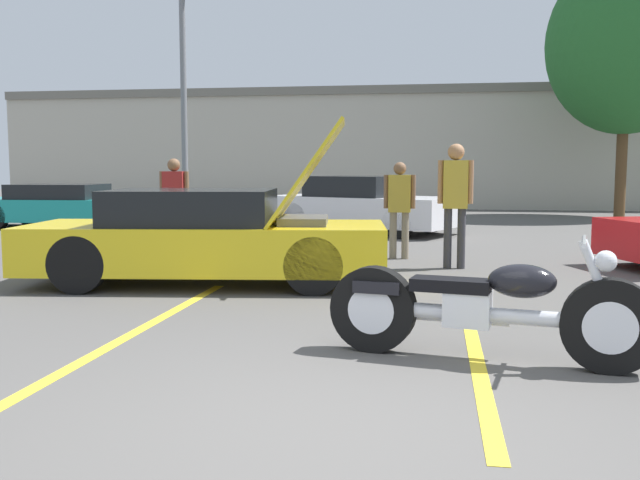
{
  "coord_description": "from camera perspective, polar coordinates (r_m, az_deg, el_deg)",
  "views": [
    {
      "loc": [
        0.54,
        -3.94,
        1.52
      ],
      "look_at": [
        -0.57,
        2.93,
        0.8
      ],
      "focal_mm": 40.0,
      "sensor_mm": 36.0,
      "label": 1
    }
  ],
  "objects": [
    {
      "name": "spectator_near_motorcycle",
      "position": [
        12.41,
        -11.56,
        3.3
      ],
      "size": [
        0.52,
        0.22,
        1.66
      ],
      "color": "#333338",
      "rests_on": "ground"
    },
    {
      "name": "ground_plane",
      "position": [
        4.25,
        1.33,
        -15.02
      ],
      "size": [
        80.0,
        80.0,
        0.0
      ],
      "primitive_type": "plane",
      "color": "#514F4C"
    },
    {
      "name": "parked_car_mid_row",
      "position": [
        16.45,
        3.35,
        2.76
      ],
      "size": [
        4.65,
        3.42,
        1.3
      ],
      "rotation": [
        0.0,
        0.0,
        -0.41
      ],
      "color": "silver",
      "rests_on": "ground"
    },
    {
      "name": "spectator_by_show_car",
      "position": [
        11.78,
        6.38,
        3.04
      ],
      "size": [
        0.52,
        0.21,
        1.59
      ],
      "color": "gray",
      "rests_on": "ground"
    },
    {
      "name": "spectator_midground",
      "position": [
        10.76,
        10.77,
        3.66
      ],
      "size": [
        0.52,
        0.24,
        1.85
      ],
      "color": "#333338",
      "rests_on": "ground"
    },
    {
      "name": "tree_background",
      "position": [
        23.44,
        23.31,
        14.22
      ],
      "size": [
        4.6,
        4.6,
        7.75
      ],
      "color": "brown",
      "rests_on": "ground"
    },
    {
      "name": "light_pole",
      "position": [
        21.74,
        -10.63,
        11.48
      ],
      "size": [
        1.21,
        0.28,
        6.6
      ],
      "color": "slate",
      "rests_on": "ground"
    },
    {
      "name": "motorcycle",
      "position": [
        5.71,
        13.02,
        -5.38
      ],
      "size": [
        2.49,
        0.83,
        0.99
      ],
      "rotation": [
        0.0,
        0.0,
        -0.19
      ],
      "color": "black",
      "rests_on": "ground"
    },
    {
      "name": "parking_stripe_middle",
      "position": [
        6.3,
        12.18,
        -8.14
      ],
      "size": [
        0.12,
        5.07,
        0.01
      ],
      "primitive_type": "cube",
      "color": "yellow",
      "rests_on": "ground"
    },
    {
      "name": "parked_car_left_row",
      "position": [
        18.88,
        -19.73,
        2.56
      ],
      "size": [
        4.72,
        1.98,
        1.09
      ],
      "rotation": [
        0.0,
        0.0,
        0.05
      ],
      "color": "teal",
      "rests_on": "ground"
    },
    {
      "name": "parking_stripe_foreground",
      "position": [
        6.85,
        -14.42,
        -7.06
      ],
      "size": [
        0.12,
        5.07,
        0.01
      ],
      "primitive_type": "cube",
      "color": "yellow",
      "rests_on": "ground"
    },
    {
      "name": "far_building",
      "position": [
        27.77,
        8.18,
        7.53
      ],
      "size": [
        32.0,
        4.2,
        4.4
      ],
      "color": "#B2AD9E",
      "rests_on": "ground"
    },
    {
      "name": "show_car_hood_open",
      "position": [
        9.3,
        -8.98,
        0.2
      ],
      "size": [
        4.74,
        2.26,
        2.1
      ],
      "rotation": [
        0.0,
        0.0,
        0.12
      ],
      "color": "yellow",
      "rests_on": "ground"
    }
  ]
}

